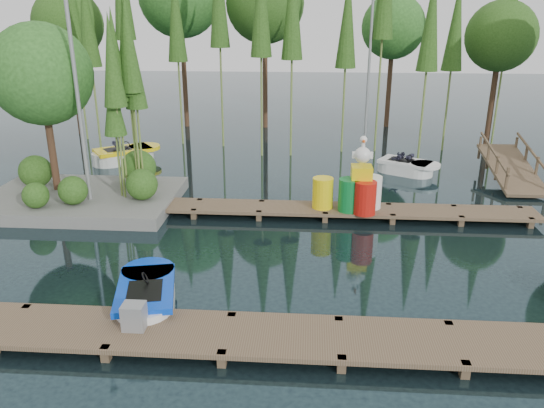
# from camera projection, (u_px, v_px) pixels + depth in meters

# --- Properties ---
(ground_plane) EXTENTS (90.00, 90.00, 0.00)m
(ground_plane) POSITION_uv_depth(u_px,v_px,m) (252.00, 248.00, 14.42)
(ground_plane) COLOR #1E3238
(near_dock) EXTENTS (18.00, 1.50, 0.50)m
(near_dock) POSITION_uv_depth(u_px,v_px,m) (227.00, 335.00, 10.12)
(near_dock) COLOR brown
(near_dock) RESTS_ON ground
(far_dock) EXTENTS (15.00, 1.20, 0.50)m
(far_dock) POSITION_uv_depth(u_px,v_px,m) (292.00, 209.00, 16.62)
(far_dock) COLOR brown
(far_dock) RESTS_ON ground
(island) EXTENTS (6.20, 4.20, 6.75)m
(island) POSITION_uv_depth(u_px,v_px,m) (65.00, 107.00, 16.85)
(island) COLOR slate
(island) RESTS_ON ground
(tree_screen) EXTENTS (34.42, 18.53, 10.31)m
(tree_screen) POSITION_uv_depth(u_px,v_px,m) (230.00, 10.00, 22.41)
(tree_screen) COLOR #452D1D
(tree_screen) RESTS_ON ground
(lamp_island) EXTENTS (0.30, 0.30, 7.25)m
(lamp_island) POSITION_uv_depth(u_px,v_px,m) (75.00, 76.00, 15.68)
(lamp_island) COLOR gray
(lamp_island) RESTS_ON ground
(lamp_rear) EXTENTS (0.30, 0.30, 7.25)m
(lamp_rear) POSITION_uv_depth(u_px,v_px,m) (370.00, 56.00, 23.01)
(lamp_rear) COLOR gray
(lamp_rear) RESTS_ON ground
(ramp) EXTENTS (1.50, 3.94, 1.49)m
(ramp) POSITION_uv_depth(u_px,v_px,m) (511.00, 168.00, 19.70)
(ramp) COLOR brown
(ramp) RESTS_ON ground
(boat_blue) EXTENTS (1.73, 2.81, 0.88)m
(boat_blue) POSITION_uv_depth(u_px,v_px,m) (147.00, 297.00, 11.41)
(boat_blue) COLOR white
(boat_blue) RESTS_ON ground
(boat_yellow_far) EXTENTS (3.12, 2.77, 1.46)m
(boat_yellow_far) POSITION_uv_depth(u_px,v_px,m) (125.00, 155.00, 22.51)
(boat_yellow_far) COLOR white
(boat_yellow_far) RESTS_ON ground
(boat_white_far) EXTENTS (2.72, 2.22, 1.18)m
(boat_white_far) POSITION_uv_depth(u_px,v_px,m) (406.00, 167.00, 20.98)
(boat_white_far) COLOR white
(boat_white_far) RESTS_ON ground
(utility_cabinet) EXTENTS (0.43, 0.36, 0.52)m
(utility_cabinet) POSITION_uv_depth(u_px,v_px,m) (134.00, 316.00, 10.13)
(utility_cabinet) COLOR gray
(utility_cabinet) RESTS_ON near_dock
(yellow_barrel) EXTENTS (0.64, 0.64, 0.96)m
(yellow_barrel) POSITION_uv_depth(u_px,v_px,m) (323.00, 193.00, 16.37)
(yellow_barrel) COLOR yellow
(yellow_barrel) RESTS_ON far_dock
(drum_cluster) EXTENTS (1.34, 1.23, 2.31)m
(drum_cluster) POSITION_uv_depth(u_px,v_px,m) (362.00, 189.00, 16.07)
(drum_cluster) COLOR #0C742D
(drum_cluster) RESTS_ON far_dock
(seagull_post) EXTENTS (0.45, 0.24, 0.71)m
(seagull_post) POSITION_uv_depth(u_px,v_px,m) (374.00, 194.00, 16.26)
(seagull_post) COLOR gray
(seagull_post) RESTS_ON far_dock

